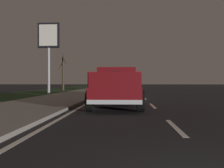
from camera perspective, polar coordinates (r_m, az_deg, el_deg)
ground at (r=29.23m, az=5.85°, el=-1.74°), size 144.00×144.00×0.00m
sidewalk_shoulder at (r=29.54m, az=-5.27°, el=-1.60°), size 108.00×4.00×0.12m
grass_verge at (r=30.69m, az=-14.54°, el=-1.64°), size 108.00×6.00×0.01m
lane_markings at (r=31.19m, az=1.01°, el=-1.58°), size 108.00×3.54×0.01m
pickup_truck at (r=11.67m, az=0.96°, el=-0.44°), size 5.46×2.35×1.87m
sedan_blue at (r=32.25m, az=2.43°, el=-0.12°), size 4.42×2.05×1.54m
sedan_white at (r=18.49m, az=1.41°, el=-0.67°), size 4.41×2.04×1.54m
gas_price_sign at (r=22.95m, az=-14.31°, el=9.47°), size 0.27×1.90×6.35m
bare_tree_far at (r=33.73m, az=-11.13°, el=2.65°), size 1.85×1.51×5.01m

